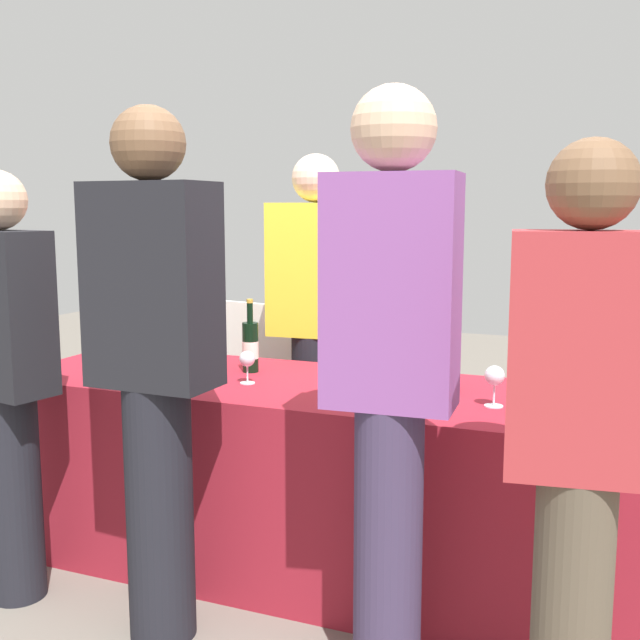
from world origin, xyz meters
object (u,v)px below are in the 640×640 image
at_px(wine_glass_2, 416,377).
at_px(guest_2, 390,369).
at_px(guest_0, 6,371).
at_px(server_pouring, 316,320).
at_px(guest_3, 580,440).
at_px(wine_bottle_3, 250,346).
at_px(menu_board, 259,387).
at_px(wine_bottle_1, 177,335).
at_px(wine_bottle_5, 573,367).
at_px(wine_glass_1, 397,374).
at_px(wine_glass_0, 247,360).
at_px(wine_glass_3, 495,377).
at_px(wine_bottle_0, 139,330).
at_px(guest_1, 155,358).
at_px(wine_bottle_2, 195,338).
at_px(wine_bottle_4, 442,357).

xyz_separation_m(wine_glass_2, guest_2, (0.04, -0.45, 0.12)).
bearing_deg(guest_0, server_pouring, 73.07).
xyz_separation_m(server_pouring, guest_3, (1.27, -1.43, -0.03)).
distance_m(wine_bottle_3, guest_3, 1.60).
distance_m(wine_glass_2, menu_board, 1.69).
relative_size(wine_bottle_1, server_pouring, 0.19).
bearing_deg(wine_bottle_5, guest_3, -85.37).
bearing_deg(wine_glass_1, menu_board, 134.94).
bearing_deg(wine_glass_2, wine_glass_0, 173.24).
distance_m(wine_glass_3, guest_2, 0.59).
bearing_deg(wine_bottle_0, wine_bottle_5, -2.02).
xyz_separation_m(wine_bottle_1, wine_glass_2, (1.19, -0.38, -0.02)).
distance_m(wine_bottle_1, guest_1, 0.94).
relative_size(wine_glass_3, guest_0, 0.09).
height_order(wine_bottle_3, wine_glass_3, wine_bottle_3).
distance_m(wine_glass_0, wine_glass_3, 0.94).
distance_m(guest_0, guest_3, 1.95).
xyz_separation_m(wine_bottle_3, server_pouring, (0.06, 0.56, 0.04)).
relative_size(wine_bottle_1, wine_bottle_5, 1.02).
bearing_deg(guest_2, server_pouring, 117.02).
height_order(guest_2, guest_3, guest_2).
height_order(wine_bottle_1, wine_bottle_2, wine_bottle_2).
distance_m(wine_bottle_1, guest_3, 2.01).
height_order(wine_bottle_3, wine_bottle_5, wine_bottle_5).
xyz_separation_m(guest_0, menu_board, (0.21, 1.58, -0.39)).
xyz_separation_m(wine_bottle_3, guest_3, (1.34, -0.87, 0.01)).
bearing_deg(menu_board, wine_bottle_4, -24.98).
relative_size(wine_bottle_2, wine_glass_3, 2.40).
bearing_deg(guest_2, wine_glass_3, 65.36).
xyz_separation_m(guest_2, menu_board, (-1.22, 1.60, -0.52)).
bearing_deg(wine_glass_1, wine_glass_3, 5.93).
height_order(guest_0, guest_3, guest_3).
distance_m(wine_bottle_1, wine_glass_1, 1.16).
bearing_deg(wine_bottle_2, guest_0, -116.21).
bearing_deg(wine_glass_2, guest_3, -46.59).
bearing_deg(wine_bottle_1, wine_bottle_4, -5.25).
distance_m(wine_bottle_3, menu_board, 1.04).
height_order(wine_bottle_3, server_pouring, server_pouring).
distance_m(wine_bottle_2, guest_2, 1.30).
bearing_deg(wine_bottle_2, guest_2, -33.83).
bearing_deg(wine_bottle_5, guest_0, -158.29).
distance_m(wine_bottle_0, wine_bottle_4, 1.42).
height_order(wine_glass_1, guest_1, guest_1).
xyz_separation_m(wine_glass_0, guest_0, (-0.69, -0.52, 0.01)).
distance_m(wine_bottle_1, wine_glass_2, 1.25).
relative_size(wine_glass_3, guest_1, 0.08).
xyz_separation_m(guest_0, guest_2, (1.42, -0.01, 0.12)).
xyz_separation_m(wine_bottle_2, wine_glass_2, (1.03, -0.27, -0.02)).
height_order(wine_bottle_3, wine_glass_0, wine_bottle_3).
bearing_deg(wine_glass_0, guest_1, -95.92).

